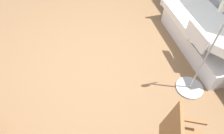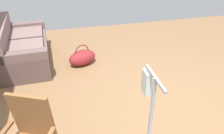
{
  "view_description": "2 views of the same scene",
  "coord_description": "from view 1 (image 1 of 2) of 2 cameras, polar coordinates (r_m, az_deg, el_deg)",
  "views": [
    {
      "loc": [
        0.12,
        2.39,
        2.67
      ],
      "look_at": [
        -0.26,
        0.81,
        0.74
      ],
      "focal_mm": 31.01,
      "sensor_mm": 36.0,
      "label": 1
    },
    {
      "loc": [
        -2.57,
        1.45,
        2.42
      ],
      "look_at": [
        0.04,
        0.83,
        0.82
      ],
      "focal_mm": 38.38,
      "sensor_mm": 36.0,
      "label": 2
    }
  ],
  "objects": [
    {
      "name": "hospital_bed",
      "position": [
        4.05,
        26.07,
        8.49
      ],
      "size": [
        1.05,
        2.09,
        1.0
      ],
      "color": "silver",
      "rests_on": "ground"
    },
    {
      "name": "ground_plane",
      "position": [
        3.58,
        -7.05,
        1.3
      ],
      "size": [
        7.17,
        7.17,
        0.0
      ],
      "primitive_type": "plane",
      "color": "olive"
    },
    {
      "name": "iv_pole",
      "position": [
        3.26,
        22.88,
        -3.37
      ],
      "size": [
        0.44,
        0.44,
        1.69
      ],
      "color": "#B2B5BA",
      "rests_on": "ground"
    }
  ]
}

